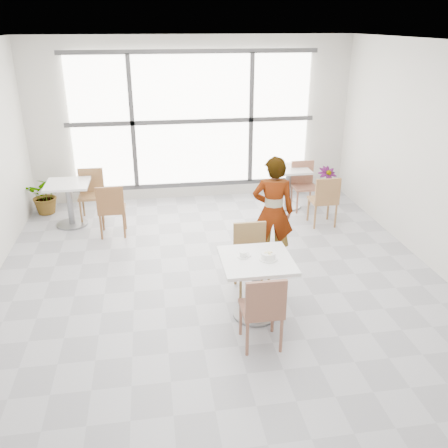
{
  "coord_description": "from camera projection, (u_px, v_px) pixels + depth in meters",
  "views": [
    {
      "loc": [
        -0.81,
        -5.43,
        3.22
      ],
      "look_at": [
        0.0,
        -0.3,
        1.0
      ],
      "focal_mm": 38.3,
      "sensor_mm": 36.0,
      "label": 1
    }
  ],
  "objects": [
    {
      "name": "wall_back",
      "position": [
        192.0,
        120.0,
        8.9
      ],
      "size": [
        6.0,
        0.0,
        6.0
      ],
      "primitive_type": "plane",
      "rotation": [
        1.57,
        0.0,
        0.0
      ],
      "color": "silver",
      "rests_on": "ground"
    },
    {
      "name": "main_table",
      "position": [
        256.0,
        276.0,
        5.46
      ],
      "size": [
        0.8,
        0.8,
        0.75
      ],
      "color": "white",
      "rests_on": "ground"
    },
    {
      "name": "bg_chair_right_far",
      "position": [
        303.0,
        182.0,
        8.72
      ],
      "size": [
        0.42,
        0.42,
        0.87
      ],
      "color": "#976049",
      "rests_on": "ground"
    },
    {
      "name": "person",
      "position": [
        273.0,
        212.0,
        6.58
      ],
      "size": [
        0.64,
        0.49,
        1.58
      ],
      "primitive_type": "imported",
      "rotation": [
        0.0,
        0.0,
        2.93
      ],
      "color": "black",
      "rests_on": "ground"
    },
    {
      "name": "bg_table_right",
      "position": [
        288.0,
        182.0,
        8.77
      ],
      "size": [
        0.7,
        0.7,
        0.75
      ],
      "color": "silver",
      "rests_on": "ground"
    },
    {
      "name": "floor",
      "position": [
        220.0,
        285.0,
        6.31
      ],
      "size": [
        7.0,
        7.0,
        0.0
      ],
      "primitive_type": "plane",
      "color": "#9E9EA5",
      "rests_on": "ground"
    },
    {
      "name": "wall_front",
      "position": [
        317.0,
        371.0,
        2.54
      ],
      "size": [
        6.0,
        0.0,
        6.0
      ],
      "primitive_type": "plane",
      "rotation": [
        -1.57,
        0.0,
        0.0
      ],
      "color": "silver",
      "rests_on": "ground"
    },
    {
      "name": "bg_table_left",
      "position": [
        69.0,
        198.0,
        7.97
      ],
      "size": [
        0.7,
        0.7,
        0.75
      ],
      "color": "white",
      "rests_on": "ground"
    },
    {
      "name": "bg_chair_left_far",
      "position": [
        91.0,
        191.0,
        8.27
      ],
      "size": [
        0.42,
        0.42,
        0.87
      ],
      "color": "olive",
      "rests_on": "ground"
    },
    {
      "name": "bg_chair_right_near",
      "position": [
        325.0,
        198.0,
        7.93
      ],
      "size": [
        0.42,
        0.42,
        0.87
      ],
      "rotation": [
        0.0,
        0.0,
        3.14
      ],
      "color": "#96693E",
      "rests_on": "ground"
    },
    {
      "name": "ceiling",
      "position": [
        220.0,
        42.0,
        5.13
      ],
      "size": [
        7.0,
        7.0,
        0.0
      ],
      "primitive_type": "plane",
      "rotation": [
        3.14,
        0.0,
        0.0
      ],
      "color": "white",
      "rests_on": "ground"
    },
    {
      "name": "plant_right",
      "position": [
        326.0,
        185.0,
        9.11
      ],
      "size": [
        0.43,
        0.43,
        0.67
      ],
      "primitive_type": "imported",
      "rotation": [
        0.0,
        0.0,
        0.16
      ],
      "color": "#597E41",
      "rests_on": "ground"
    },
    {
      "name": "oatmeal_bowl",
      "position": [
        268.0,
        256.0,
        5.34
      ],
      "size": [
        0.21,
        0.21,
        0.1
      ],
      "color": "white",
      "rests_on": "main_table"
    },
    {
      "name": "bg_chair_left_near",
      "position": [
        111.0,
        207.0,
        7.54
      ],
      "size": [
        0.42,
        0.42,
        0.87
      ],
      "rotation": [
        0.0,
        0.0,
        3.14
      ],
      "color": "brown",
      "rests_on": "ground"
    },
    {
      "name": "coffee_cup",
      "position": [
        243.0,
        255.0,
        5.39
      ],
      "size": [
        0.16,
        0.13,
        0.07
      ],
      "color": "white",
      "rests_on": "main_table"
    },
    {
      "name": "window",
      "position": [
        193.0,
        121.0,
        8.84
      ],
      "size": [
        4.6,
        0.07,
        2.52
      ],
      "color": "white",
      "rests_on": "ground"
    },
    {
      "name": "plant_left",
      "position": [
        46.0,
        195.0,
        8.53
      ],
      "size": [
        0.66,
        0.59,
        0.7
      ],
      "primitive_type": "imported",
      "rotation": [
        0.0,
        0.0,
        -0.07
      ],
      "color": "#387B3A",
      "rests_on": "ground"
    },
    {
      "name": "chair_near",
      "position": [
        263.0,
        307.0,
        4.91
      ],
      "size": [
        0.42,
        0.42,
        0.87
      ],
      "rotation": [
        0.0,
        0.0,
        3.14
      ],
      "color": "brown",
      "rests_on": "ground"
    },
    {
      "name": "chair_far",
      "position": [
        251.0,
        252.0,
        6.07
      ],
      "size": [
        0.42,
        0.42,
        0.87
      ],
      "color": "olive",
      "rests_on": "ground"
    }
  ]
}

